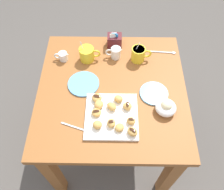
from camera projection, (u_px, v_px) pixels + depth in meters
ground_plane at (112, 141)px, 1.98m from camera, size 8.00×8.00×0.00m
dining_table at (112, 103)px, 1.48m from camera, size 0.84×0.85×0.75m
pastry_plate_square at (112, 116)px, 1.25m from camera, size 0.27×0.27×0.02m
coffee_mug_yellow_left at (87, 54)px, 1.45m from camera, size 0.13×0.09×0.13m
coffee_mug_yellow_right at (139, 54)px, 1.44m from camera, size 0.12×0.08×0.14m
cream_pitcher_white at (116, 52)px, 1.46m from camera, size 0.10×0.06×0.07m
sugar_caddy at (115, 40)px, 1.52m from camera, size 0.09×0.07×0.11m
ice_cream_bowl at (166, 107)px, 1.25m from camera, size 0.11×0.11×0.08m
chocolate_sauce_pitcher at (63, 56)px, 1.46m from camera, size 0.09×0.05×0.06m
saucer_sky_left at (154, 93)px, 1.33m from camera, size 0.16×0.16×0.01m
saucer_sky_right at (84, 84)px, 1.37m from camera, size 0.18×0.18×0.01m
loose_spoon_near_saucer at (166, 52)px, 1.51m from camera, size 0.16×0.02×0.01m
loose_spoon_by_plate at (79, 129)px, 1.21m from camera, size 0.16×0.06×0.01m
beignet_0 at (127, 106)px, 1.25m from camera, size 0.06×0.05×0.03m
chocolate_drizzle_0 at (128, 104)px, 1.24m from camera, size 0.02×0.03×0.00m
beignet_1 at (131, 121)px, 1.21m from camera, size 0.05×0.05×0.03m
chocolate_drizzle_1 at (131, 119)px, 1.19m from camera, size 0.03×0.02×0.00m
beignet_2 at (97, 125)px, 1.19m from camera, size 0.07×0.07×0.04m
beignet_3 at (112, 106)px, 1.25m from camera, size 0.07×0.07×0.04m
beignet_4 at (120, 128)px, 1.19m from camera, size 0.06×0.06×0.03m
beignet_5 at (96, 113)px, 1.24m from camera, size 0.07×0.07×0.03m
chocolate_drizzle_5 at (96, 111)px, 1.22m from camera, size 0.04×0.02×0.00m
beignet_6 at (112, 123)px, 1.20m from camera, size 0.05×0.05×0.03m
chocolate_drizzle_6 at (112, 121)px, 1.18m from camera, size 0.03×0.03×0.00m
beignet_7 at (132, 132)px, 1.17m from camera, size 0.07×0.07×0.04m
chocolate_drizzle_7 at (133, 130)px, 1.16m from camera, size 0.04×0.04×0.00m
beignet_8 at (97, 98)px, 1.28m from camera, size 0.06×0.06×0.03m
chocolate_drizzle_8 at (97, 96)px, 1.27m from camera, size 0.04×0.03×0.00m
beignet_9 at (118, 99)px, 1.28m from camera, size 0.06×0.06×0.04m
beignet_10 at (99, 105)px, 1.26m from camera, size 0.05×0.06×0.04m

